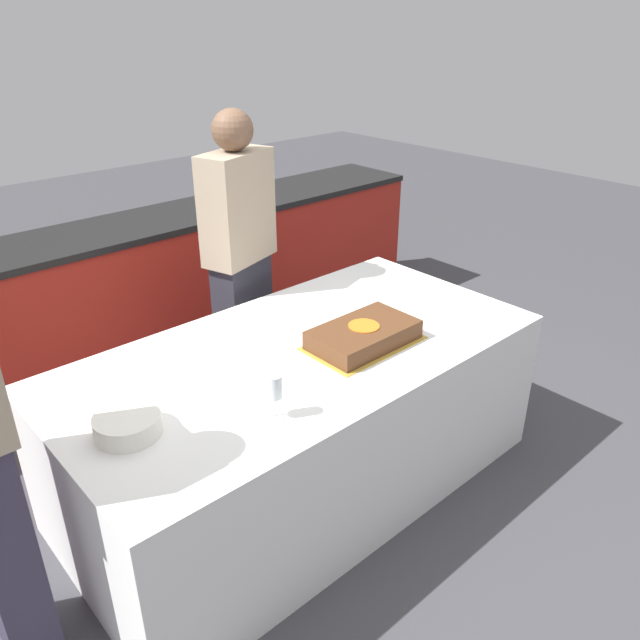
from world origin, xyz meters
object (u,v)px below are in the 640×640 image
at_px(cake, 364,335).
at_px(plate_stack, 128,425).
at_px(person_cutting_cake, 241,263).
at_px(wine_glass, 274,388).

relative_size(cake, plate_stack, 2.19).
distance_m(cake, person_cutting_cake, 0.93).
bearing_deg(person_cutting_cake, cake, 72.73).
height_order(cake, wine_glass, wine_glass).
relative_size(wine_glass, person_cutting_cake, 0.11).
height_order(wine_glass, person_cutting_cake, person_cutting_cake).
bearing_deg(person_cutting_cake, plate_stack, 20.38).
bearing_deg(cake, plate_stack, 175.28).
bearing_deg(plate_stack, wine_glass, -30.64).
bearing_deg(wine_glass, cake, 15.32).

